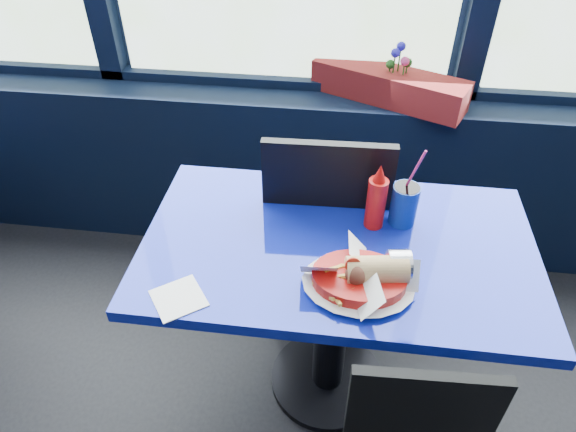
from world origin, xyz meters
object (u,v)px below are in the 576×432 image
Objects in this scene: near_table at (335,283)px; soda_cup at (404,204)px; chair_near_back at (327,221)px; flower_vase at (396,85)px; food_basket at (361,277)px; ketchup_bottle at (376,200)px; planter_box at (388,86)px.

soda_cup is at bearing 33.16° from near_table.
flower_vase is at bearing -115.31° from chair_near_back.
soda_cup reaches higher than chair_near_back.
ketchup_bottle reaches higher than food_basket.
ketchup_bottle is 0.10m from soda_cup.
near_table is 1.84× the size of planter_box.
chair_near_back is 0.66m from flower_vase.
chair_near_back is 3.41× the size of soda_cup.
flower_vase is 0.73m from soda_cup.
chair_near_back reaches higher than near_table.
food_basket is at bearing -67.88° from near_table.
flower_vase is at bearing 83.92° from ketchup_bottle.
planter_box is 0.04m from flower_vase.
food_basket is (-0.12, -1.02, -0.09)m from flower_vase.
flower_vase is (0.03, -0.02, 0.01)m from planter_box.
ketchup_bottle is (-0.05, -0.77, -0.01)m from planter_box.
chair_near_back is 0.40m from soda_cup.
ketchup_bottle is at bearing 123.54° from chair_near_back.
food_basket is at bearing -97.39° from ketchup_bottle.
planter_box is at bearing 146.50° from flower_vase.
ketchup_bottle is at bearing 43.65° from near_table.
food_basket is 0.28m from ketchup_bottle.
food_basket is 0.33m from soda_cup.
flower_vase is (0.23, 0.54, 0.31)m from chair_near_back.
chair_near_back is at bearing 98.57° from near_table.
flower_vase is at bearing 90.76° from soda_cup.
near_table is 0.29m from food_basket.
ketchup_bottle reaches higher than near_table.
soda_cup is (0.09, 0.03, -0.03)m from ketchup_bottle.
ketchup_bottle is at bearing -96.08° from flower_vase.
chair_near_back is at bearing -85.63° from planter_box.
near_table is 0.92m from flower_vase.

